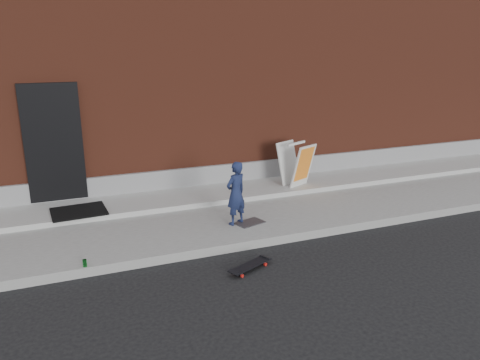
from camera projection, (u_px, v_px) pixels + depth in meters
name	position (u px, v px, depth m)	size (l,w,h in m)	color
ground	(238.00, 252.00, 7.52)	(80.00, 80.00, 0.00)	black
sidewalk	(210.00, 216.00, 8.84)	(20.00, 3.00, 0.15)	slate
apron	(196.00, 196.00, 9.60)	(20.00, 1.20, 0.10)	gray
building	(147.00, 69.00, 13.05)	(20.00, 8.10, 5.00)	#5D2819
child	(236.00, 193.00, 8.11)	(0.41, 0.27, 1.13)	#161F40
skateboard	(250.00, 266.00, 6.91)	(0.74, 0.47, 0.08)	red
pizza_sign	(296.00, 164.00, 10.04)	(0.78, 0.84, 0.94)	silver
soda_can	(85.00, 263.00, 6.68)	(0.06, 0.06, 0.11)	#197E28
doormat	(79.00, 211.00, 8.54)	(0.96, 0.77, 0.03)	black
utility_plate	(250.00, 223.00, 8.30)	(0.49, 0.32, 0.01)	#4D4D52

